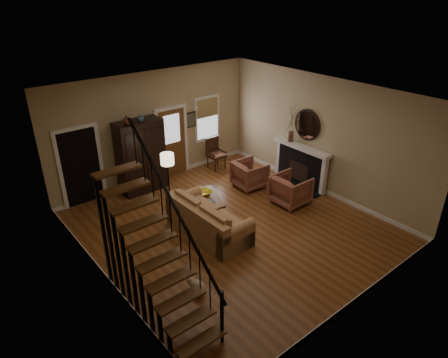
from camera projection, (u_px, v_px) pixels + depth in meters
room at (175, 154)px, 10.27m from camera, size 7.00×7.33×3.30m
staircase at (155, 238)px, 6.76m from camera, size 0.94×2.80×3.20m
fireplace at (302, 161)px, 11.73m from camera, size 0.33×1.95×2.30m
armoire at (141, 156)px, 11.27m from camera, size 1.30×0.60×2.10m
vase_a at (127, 120)px, 10.48m from camera, size 0.24×0.24×0.25m
vase_b at (140, 118)px, 10.72m from camera, size 0.20×0.20×0.21m
sofa at (208, 219)px, 9.51m from camera, size 1.01×2.25×0.83m
coffee_table at (206, 205)px, 10.47m from camera, size 1.07×1.37×0.46m
bowl at (204, 193)px, 10.48m from camera, size 0.41×0.41×0.10m
books at (209, 202)px, 10.08m from camera, size 0.22×0.30×0.06m
armchair_left at (291, 190)px, 10.84m from camera, size 0.91×0.88×0.83m
armchair_right at (250, 174)px, 11.72m from camera, size 0.95×0.92×0.80m
floor_lamp at (169, 181)px, 10.54m from camera, size 0.47×0.47×1.54m
side_chair at (216, 154)px, 12.81m from camera, size 0.54×0.54×1.02m
dog at (198, 287)px, 7.77m from camera, size 0.30×0.44×0.30m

